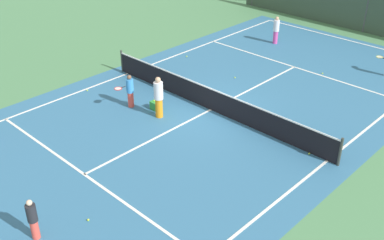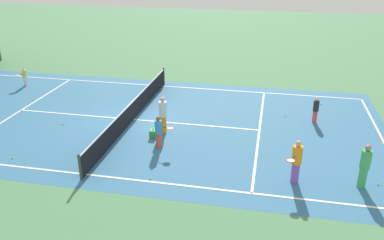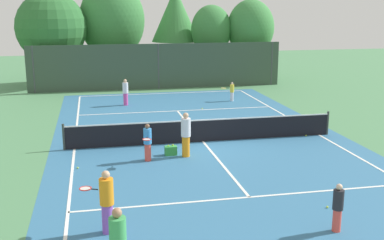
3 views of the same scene
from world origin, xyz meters
TOP-DOWN VIEW (x-y plane):
  - ground_plane at (0.00, 0.00)m, footprint 80.00×80.00m
  - court_surface at (0.00, 0.00)m, footprint 13.00×25.00m
  - tennis_net at (0.00, 0.00)m, footprint 11.90×0.10m
  - perimeter_fence at (0.00, 14.00)m, footprint 18.00×0.12m
  - player_0 at (-2.74, 8.62)m, footprint 0.33×0.33m
  - player_2 at (-1.14, -1.91)m, footprint 0.38×0.38m
  - player_3 at (1.53, -9.06)m, footprint 0.28×0.28m
  - player_6 at (-2.68, -2.15)m, footprint 0.43×0.89m
  - ball_crate at (-1.69, -1.59)m, footprint 0.47×0.29m
  - tennis_ball_0 at (1.49, 6.61)m, footprint 0.07×0.07m
  - tennis_ball_1 at (-5.31, -2.55)m, footprint 0.07×0.07m
  - tennis_ball_2 at (4.82, -0.09)m, footprint 0.07×0.07m
  - tennis_ball_5 at (-4.93, 3.58)m, footprint 0.07×0.07m
  - tennis_ball_6 at (-1.32, 3.23)m, footprint 0.07×0.07m
  - tennis_ball_7 at (2.00, -7.65)m, footprint 0.07×0.07m

SIDE VIEW (x-z plane):
  - ground_plane at x=0.00m, z-range 0.00..0.00m
  - court_surface at x=0.00m, z-range 0.00..0.01m
  - tennis_ball_0 at x=1.49m, z-range 0.00..0.07m
  - tennis_ball_1 at x=-5.31m, z-range 0.00..0.07m
  - tennis_ball_2 at x=4.82m, z-range 0.00..0.07m
  - tennis_ball_5 at x=-4.93m, z-range 0.00..0.07m
  - tennis_ball_6 at x=-1.32m, z-range 0.00..0.07m
  - tennis_ball_7 at x=2.00m, z-range 0.00..0.07m
  - ball_crate at x=-1.69m, z-range -0.03..0.40m
  - tennis_net at x=0.00m, z-range -0.04..1.06m
  - player_3 at x=1.53m, z-range 0.02..1.35m
  - player_6 at x=-2.68m, z-range 0.03..1.49m
  - player_0 at x=-2.74m, z-range 0.02..1.58m
  - player_2 at x=-1.14m, z-range 0.02..1.79m
  - perimeter_fence at x=0.00m, z-range 0.00..3.20m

